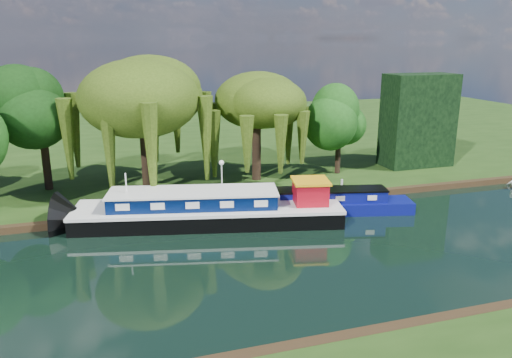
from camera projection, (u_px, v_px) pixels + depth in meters
name	position (u px, v px, depth m)	size (l,w,h in m)	color
ground	(259.00, 260.00, 26.45)	(120.00, 120.00, 0.00)	black
far_bank	(170.00, 138.00, 57.64)	(120.00, 52.00, 0.45)	#19340E
dutch_barge	(211.00, 210.00, 31.59)	(17.23, 7.36, 3.55)	black
narrowboat	(321.00, 203.00, 33.57)	(12.39, 4.81, 1.79)	navy
willow_left	(142.00, 98.00, 36.10)	(7.72, 7.72, 9.26)	black
willow_right	(256.00, 110.00, 38.60)	(6.21, 6.21, 7.57)	black
tree_far_mid	(40.00, 112.00, 35.89)	(5.11, 5.11, 8.37)	black
tree_far_right	(339.00, 121.00, 40.76)	(3.91, 3.91, 6.39)	black
conifer_hedge	(418.00, 120.00, 43.54)	(6.00, 3.00, 8.00)	black
lamppost	(222.00, 168.00, 35.59)	(0.36, 0.36, 2.56)	silver
mooring_posts	(215.00, 198.00, 33.77)	(19.16, 0.16, 1.00)	silver
reeds_near	(466.00, 301.00, 21.31)	(33.70, 1.50, 1.10)	#184713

